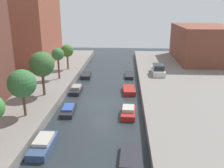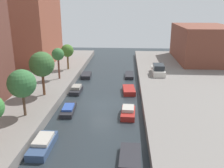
# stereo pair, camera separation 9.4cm
# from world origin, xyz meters

# --- Properties ---
(ground_plane) EXTENTS (84.00, 84.00, 0.00)m
(ground_plane) POSITION_xyz_m (0.00, 0.00, 0.00)
(ground_plane) COLOR #232B30
(apartment_tower_far) EXTENTS (10.00, 13.07, 18.39)m
(apartment_tower_far) POSITION_xyz_m (-16.00, 18.72, 10.20)
(apartment_tower_far) COLOR brown
(apartment_tower_far) RESTS_ON quay_left
(low_block_right) EXTENTS (10.00, 15.82, 6.84)m
(low_block_right) POSITION_xyz_m (18.00, 22.46, 4.42)
(low_block_right) COLOR brown
(low_block_right) RESTS_ON quay_right
(street_tree_2) EXTENTS (2.80, 2.80, 4.79)m
(street_tree_2) POSITION_xyz_m (-7.14, -5.42, 4.38)
(street_tree_2) COLOR brown
(street_tree_2) RESTS_ON quay_left
(street_tree_3) EXTENTS (3.03, 3.03, 5.42)m
(street_tree_3) POSITION_xyz_m (-7.14, 0.60, 4.88)
(street_tree_3) COLOR brown
(street_tree_3) RESTS_ON quay_left
(street_tree_4) EXTENTS (1.83, 1.83, 4.66)m
(street_tree_4) POSITION_xyz_m (-7.14, 7.73, 4.66)
(street_tree_4) COLOR brown
(street_tree_4) RESTS_ON quay_left
(street_tree_5) EXTENTS (2.15, 2.15, 4.31)m
(street_tree_5) POSITION_xyz_m (-7.14, 13.56, 4.19)
(street_tree_5) COLOR brown
(street_tree_5) RESTS_ON quay_left
(parked_car) EXTENTS (1.86, 4.79, 1.65)m
(parked_car) POSITION_xyz_m (8.13, 11.18, 1.69)
(parked_car) COLOR beige
(parked_car) RESTS_ON quay_right
(moored_boat_left_1) EXTENTS (1.59, 4.09, 0.93)m
(moored_boat_left_1) POSITION_xyz_m (-3.94, -9.76, 0.40)
(moored_boat_left_1) COLOR #33476B
(moored_boat_left_1) RESTS_ON ground_plane
(moored_boat_left_2) EXTENTS (1.54, 3.93, 0.72)m
(moored_boat_left_2) POSITION_xyz_m (-3.49, -2.19, 0.31)
(moored_boat_left_2) COLOR #232328
(moored_boat_left_2) RESTS_ON ground_plane
(moored_boat_left_3) EXTENTS (1.41, 3.23, 0.93)m
(moored_boat_left_3) POSITION_xyz_m (-3.92, 4.49, 0.39)
(moored_boat_left_3) COLOR #232328
(moored_boat_left_3) RESTS_ON ground_plane
(moored_boat_left_4) EXTENTS (1.70, 3.32, 0.62)m
(moored_boat_left_4) POSITION_xyz_m (-3.75, 12.05, 0.31)
(moored_boat_left_4) COLOR #232328
(moored_boat_left_4) RESTS_ON ground_plane
(moored_boat_right_1) EXTENTS (1.75, 3.49, 0.58)m
(moored_boat_right_1) POSITION_xyz_m (3.48, -11.03, 0.29)
(moored_boat_right_1) COLOR #232328
(moored_boat_right_1) RESTS_ON ground_plane
(moored_boat_right_2) EXTENTS (1.63, 3.23, 0.97)m
(moored_boat_right_2) POSITION_xyz_m (3.32, -2.77, 0.41)
(moored_boat_right_2) COLOR maroon
(moored_boat_right_2) RESTS_ON ground_plane
(moored_boat_right_3) EXTENTS (1.86, 3.57, 0.65)m
(moored_boat_right_3) POSITION_xyz_m (3.43, 4.88, 0.33)
(moored_boat_right_3) COLOR maroon
(moored_boat_right_3) RESTS_ON ground_plane
(moored_boat_right_4) EXTENTS (1.47, 3.99, 0.51)m
(moored_boat_right_4) POSITION_xyz_m (3.53, 12.86, 0.26)
(moored_boat_right_4) COLOR #232328
(moored_boat_right_4) RESTS_ON ground_plane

